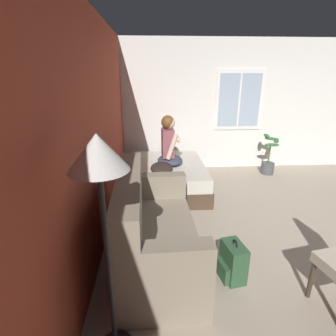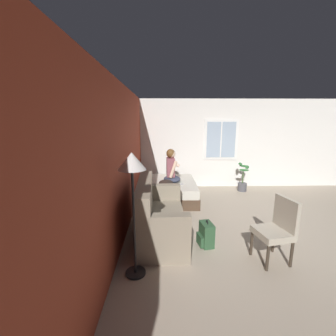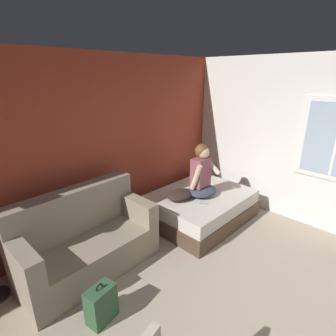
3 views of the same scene
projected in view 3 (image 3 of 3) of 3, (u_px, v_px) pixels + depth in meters
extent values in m
cube|color=#993823|center=(69.00, 155.00, 3.62)|extent=(10.79, 0.16, 2.70)
cube|color=#4C3828|center=(200.00, 212.00, 4.57)|extent=(1.72, 1.35, 0.26)
cube|color=beige|center=(200.00, 199.00, 4.49)|extent=(1.67, 1.30, 0.22)
cube|color=gray|center=(90.00, 255.00, 3.35)|extent=(1.72, 0.85, 0.44)
cube|color=gray|center=(74.00, 211.00, 3.37)|extent=(1.71, 0.29, 0.60)
cube|color=gray|center=(21.00, 259.00, 2.70)|extent=(0.20, 0.81, 0.32)
cube|color=gray|center=(135.00, 207.00, 3.75)|extent=(0.20, 0.81, 0.32)
ellipsoid|color=#383D51|center=(202.00, 190.00, 4.38)|extent=(0.54, 0.46, 0.16)
cube|color=#8C4C56|center=(201.00, 172.00, 4.30)|extent=(0.34, 0.22, 0.48)
cylinder|color=beige|center=(196.00, 177.00, 4.13)|extent=(0.09, 0.22, 0.44)
cylinder|color=beige|center=(211.00, 165.00, 4.33)|extent=(0.10, 0.38, 0.29)
sphere|color=beige|center=(203.00, 152.00, 4.17)|extent=(0.21, 0.21, 0.21)
ellipsoid|color=brown|center=(202.00, 151.00, 4.18)|extent=(0.24, 0.23, 0.23)
cube|color=#2D5133|center=(101.00, 304.00, 2.66)|extent=(0.33, 0.23, 0.40)
cube|color=#2D5133|center=(94.00, 306.00, 2.75)|extent=(0.25, 0.09, 0.18)
torus|color=black|center=(99.00, 288.00, 2.58)|extent=(0.09, 0.03, 0.09)
ellipsoid|color=#2D231E|center=(180.00, 195.00, 4.25)|extent=(0.51, 0.40, 0.14)
cube|color=#B7B7BC|center=(203.00, 204.00, 4.09)|extent=(0.15, 0.15, 0.01)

